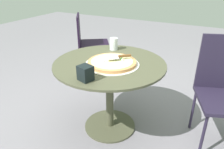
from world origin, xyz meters
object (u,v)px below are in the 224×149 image
at_px(pizza_on_tray, 112,63).
at_px(pizza_server, 119,57).
at_px(napkin_dispenser, 85,73).
at_px(patio_chair_near, 88,40).
at_px(drinking_cup, 114,44).
at_px(patio_table, 110,80).

bearing_deg(pizza_on_tray, pizza_server, 148.27).
bearing_deg(napkin_dispenser, patio_chair_near, 140.58).
xyz_separation_m(drinking_cup, napkin_dispenser, (0.68, 0.13, -0.00)).
bearing_deg(patio_table, napkin_dispenser, 1.09).
height_order(pizza_on_tray, patio_chair_near, patio_chair_near).
bearing_deg(pizza_on_tray, patio_chair_near, -137.68).
xyz_separation_m(drinking_cup, patio_chair_near, (-0.68, -0.76, -0.24)).
xyz_separation_m(napkin_dispenser, patio_chair_near, (-1.36, -0.89, -0.24)).
bearing_deg(pizza_server, napkin_dispenser, -9.51).
bearing_deg(pizza_on_tray, patio_table, -125.81).
distance_m(pizza_server, napkin_dispenser, 0.41).
bearing_deg(patio_chair_near, drinking_cup, 48.51).
bearing_deg(drinking_cup, pizza_server, 34.82).
bearing_deg(napkin_dispenser, pizza_on_tray, 102.01).
height_order(patio_table, pizza_on_tray, pizza_on_tray).
relative_size(patio_table, drinking_cup, 8.21).
bearing_deg(pizza_server, pizza_on_tray, -31.73).
distance_m(pizza_server, patio_chair_near, 1.37).
xyz_separation_m(pizza_server, drinking_cup, (-0.28, -0.20, 0.00)).
bearing_deg(drinking_cup, napkin_dispenser, 10.68).
relative_size(pizza_on_tray, patio_chair_near, 0.53).
distance_m(drinking_cup, patio_chair_near, 1.05).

